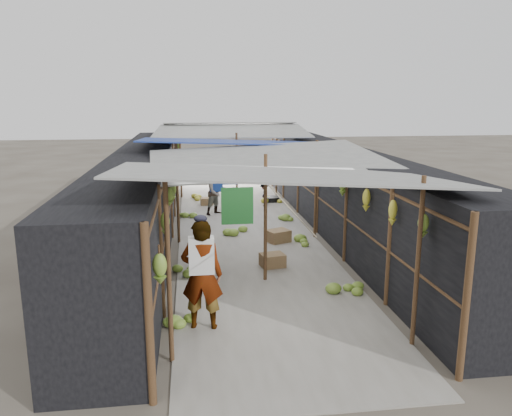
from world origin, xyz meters
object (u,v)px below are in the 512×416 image
black_basin (271,199)px  vendor_seated (264,195)px  shopper_blue (216,192)px  crate_near (278,236)px  vendor_elderly (202,275)px

black_basin → vendor_seated: 0.91m
shopper_blue → crate_near: bearing=-101.2°
shopper_blue → black_basin: bearing=6.7°
shopper_blue → vendor_seated: size_ratio=1.79×
vendor_elderly → vendor_seated: size_ratio=2.23×
vendor_elderly → shopper_blue: bearing=-85.3°
black_basin → vendor_elderly: size_ratio=0.33×
crate_near → vendor_elderly: (-2.07, -4.67, 0.75)m
vendor_elderly → vendor_seated: bearing=-95.2°
black_basin → vendor_elderly: vendor_elderly is taller
vendor_elderly → vendor_seated: (2.36, 9.05, -0.50)m
crate_near → black_basin: (0.67, 5.13, -0.08)m
black_basin → crate_near: bearing=-97.4°
crate_near → shopper_blue: size_ratio=0.38×
black_basin → vendor_elderly: (-2.74, -9.81, 0.82)m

